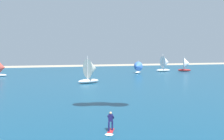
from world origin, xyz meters
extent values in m
cube|color=navy|center=(0.00, 51.02, 0.05)|extent=(160.00, 90.00, 0.10)
cube|color=red|center=(-0.94, 13.88, 0.12)|extent=(0.94, 1.46, 0.05)
cylinder|color=#19194C|center=(-1.12, 13.76, 0.55)|extent=(0.14, 0.14, 0.80)
cylinder|color=#19194C|center=(-0.76, 14.00, 0.55)|extent=(0.14, 0.14, 0.80)
cube|color=#19194C|center=(-0.94, 13.88, 1.25)|extent=(0.42, 0.34, 0.60)
sphere|color=tan|center=(-0.94, 13.88, 1.66)|extent=(0.22, 0.22, 0.22)
cylinder|color=#19194C|center=(-1.11, 14.03, 1.30)|extent=(0.27, 0.50, 0.39)
cylinder|color=#19194C|center=(-0.71, 13.87, 1.30)|extent=(0.27, 0.50, 0.39)
ellipsoid|color=white|center=(-1.30, 13.00, 0.14)|extent=(0.88, 0.82, 0.08)
ellipsoid|color=silver|center=(29.51, 66.42, 0.53)|extent=(4.57, 1.62, 0.85)
cylinder|color=silver|center=(29.30, 66.42, 3.23)|extent=(0.14, 0.14, 4.55)
cone|color=white|center=(30.29, 66.41, 3.00)|extent=(2.04, 3.84, 3.82)
ellipsoid|color=silver|center=(-16.48, 63.95, 0.43)|extent=(3.73, 2.02, 0.66)
cone|color=#D84C3F|center=(-15.89, 63.81, 2.36)|extent=(2.21, 3.26, 2.98)
ellipsoid|color=maroon|center=(36.36, 65.86, 0.47)|extent=(4.16, 2.92, 0.74)
cylinder|color=silver|center=(36.19, 65.94, 2.82)|extent=(0.12, 0.12, 3.96)
cone|color=white|center=(36.98, 65.57, 2.62)|extent=(2.98, 3.75, 3.33)
ellipsoid|color=white|center=(20.15, 63.27, 0.39)|extent=(2.91, 3.05, 0.59)
cylinder|color=silver|center=(20.25, 63.38, 2.26)|extent=(0.10, 0.10, 3.14)
cone|color=#3F72CC|center=(19.78, 62.87, 2.10)|extent=(2.88, 2.79, 2.64)
ellipsoid|color=silver|center=(2.77, 45.37, 0.53)|extent=(4.89, 3.04, 0.87)
cylinder|color=silver|center=(2.57, 45.30, 3.28)|extent=(0.14, 0.14, 4.63)
cone|color=silver|center=(3.52, 45.64, 3.05)|extent=(3.20, 4.34, 3.89)
camera|label=1|loc=(-6.44, -6.96, 6.93)|focal=42.44mm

